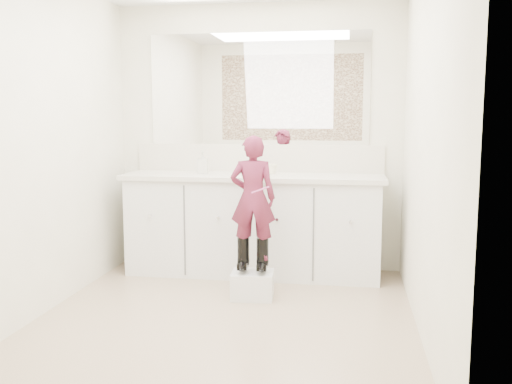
# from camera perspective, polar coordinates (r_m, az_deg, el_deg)

# --- Properties ---
(floor) EXTENTS (3.00, 3.00, 0.00)m
(floor) POSITION_cam_1_polar(r_m,az_deg,el_deg) (4.02, -3.25, -12.77)
(floor) COLOR #8D765C
(floor) RESTS_ON ground
(wall_back) EXTENTS (2.60, 0.00, 2.60)m
(wall_back) POSITION_cam_1_polar(r_m,az_deg,el_deg) (5.24, 0.22, 5.45)
(wall_back) COLOR beige
(wall_back) RESTS_ON floor
(wall_front) EXTENTS (2.60, 0.00, 2.60)m
(wall_front) POSITION_cam_1_polar(r_m,az_deg,el_deg) (2.34, -11.50, 2.52)
(wall_front) COLOR beige
(wall_front) RESTS_ON floor
(wall_left) EXTENTS (0.00, 3.00, 3.00)m
(wall_left) POSITION_cam_1_polar(r_m,az_deg,el_deg) (4.25, -20.80, 4.43)
(wall_left) COLOR beige
(wall_left) RESTS_ON floor
(wall_right) EXTENTS (0.00, 3.00, 3.00)m
(wall_right) POSITION_cam_1_polar(r_m,az_deg,el_deg) (3.71, 16.65, 4.21)
(wall_right) COLOR beige
(wall_right) RESTS_ON floor
(vanity_cabinet) EXTENTS (2.20, 0.55, 0.85)m
(vanity_cabinet) POSITION_cam_1_polar(r_m,az_deg,el_deg) (5.07, -0.28, -3.47)
(vanity_cabinet) COLOR silver
(vanity_cabinet) RESTS_ON floor
(countertop) EXTENTS (2.28, 0.58, 0.04)m
(countertop) POSITION_cam_1_polar(r_m,az_deg,el_deg) (4.98, -0.31, 1.53)
(countertop) COLOR beige
(countertop) RESTS_ON vanity_cabinet
(backsplash) EXTENTS (2.28, 0.03, 0.25)m
(backsplash) POSITION_cam_1_polar(r_m,az_deg,el_deg) (5.24, 0.19, 3.42)
(backsplash) COLOR beige
(backsplash) RESTS_ON countertop
(mirror) EXTENTS (2.00, 0.02, 1.00)m
(mirror) POSITION_cam_1_polar(r_m,az_deg,el_deg) (5.23, 0.20, 10.26)
(mirror) COLOR white
(mirror) RESTS_ON wall_back
(dot_panel) EXTENTS (2.00, 0.01, 1.20)m
(dot_panel) POSITION_cam_1_polar(r_m,az_deg,el_deg) (2.35, -11.71, 13.53)
(dot_panel) COLOR #472819
(dot_panel) RESTS_ON wall_front
(faucet) EXTENTS (0.08, 0.08, 0.10)m
(faucet) POSITION_cam_1_polar(r_m,az_deg,el_deg) (5.14, -0.00, 2.50)
(faucet) COLOR silver
(faucet) RESTS_ON countertop
(cup) EXTENTS (0.12, 0.12, 0.09)m
(cup) POSITION_cam_1_polar(r_m,az_deg,el_deg) (5.04, 1.60, 2.32)
(cup) COLOR #EFE6BF
(cup) RESTS_ON countertop
(soap_bottle) EXTENTS (0.09, 0.10, 0.19)m
(soap_bottle) POSITION_cam_1_polar(r_m,az_deg,el_deg) (5.10, -5.35, 2.94)
(soap_bottle) COLOR beige
(soap_bottle) RESTS_ON countertop
(step_stool) EXTENTS (0.34, 0.29, 0.20)m
(step_stool) POSITION_cam_1_polar(r_m,az_deg,el_deg) (4.47, -0.35, -9.27)
(step_stool) COLOR silver
(step_stool) RESTS_ON floor
(boot_left) EXTENTS (0.11, 0.18, 0.27)m
(boot_left) POSITION_cam_1_polar(r_m,az_deg,el_deg) (4.44, -1.27, -6.24)
(boot_left) COLOR black
(boot_left) RESTS_ON step_stool
(boot_right) EXTENTS (0.11, 0.18, 0.27)m
(boot_right) POSITION_cam_1_polar(r_m,az_deg,el_deg) (4.41, 0.65, -6.32)
(boot_right) COLOR black
(boot_right) RESTS_ON step_stool
(toddler) EXTENTS (0.36, 0.25, 0.95)m
(toddler) POSITION_cam_1_polar(r_m,az_deg,el_deg) (4.34, -0.32, -0.59)
(toddler) COLOR #9C3053
(toddler) RESTS_ON step_stool
(toothbrush) EXTENTS (0.14, 0.02, 0.06)m
(toothbrush) POSITION_cam_1_polar(r_m,az_deg,el_deg) (4.24, 0.43, 0.22)
(toothbrush) COLOR #D15199
(toothbrush) RESTS_ON toddler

